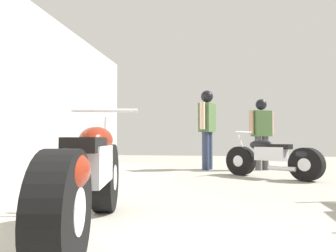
{
  "coord_description": "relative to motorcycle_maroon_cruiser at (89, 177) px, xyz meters",
  "views": [
    {
      "loc": [
        -0.08,
        -0.56,
        0.69
      ],
      "look_at": [
        -0.73,
        3.52,
        0.87
      ],
      "focal_mm": 33.92,
      "sensor_mm": 36.0,
      "label": 1
    }
  ],
  "objects": [
    {
      "name": "mechanic_with_helmet",
      "position": [
        1.9,
        5.25,
        0.55
      ],
      "size": [
        0.6,
        0.4,
        1.61
      ],
      "color": "#4C4C4C",
      "rests_on": "ground_plane"
    },
    {
      "name": "motorcycle_maroon_cruiser",
      "position": [
        0.0,
        0.0,
        0.0
      ],
      "size": [
        0.75,
        2.1,
        0.98
      ],
      "color": "black",
      "rests_on": "ground_plane"
    },
    {
      "name": "mechanic_in_blue",
      "position": [
        0.67,
        5.18,
        0.68
      ],
      "size": [
        0.4,
        0.71,
        1.83
      ],
      "color": "#2D3851",
      "rests_on": "ground_plane"
    },
    {
      "name": "garage_partition_left",
      "position": [
        -1.95,
        2.2,
        0.99
      ],
      "size": [
        0.08,
        8.43,
        2.82
      ],
      "primitive_type": "cube",
      "color": "#B7B5AD",
      "rests_on": "ground_plane"
    },
    {
      "name": "ground_plane",
      "position": [
        1.01,
        2.2,
        -0.42
      ],
      "size": [
        18.39,
        18.39,
        0.0
      ],
      "primitive_type": "plane",
      "color": "#9E998E"
    },
    {
      "name": "motorcycle_black_naked",
      "position": [
        1.89,
        3.73,
        -0.07
      ],
      "size": [
        1.58,
        1.23,
        0.85
      ],
      "color": "black",
      "rests_on": "ground_plane"
    }
  ]
}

